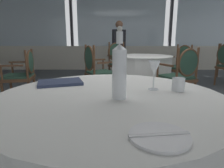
% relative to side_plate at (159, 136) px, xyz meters
% --- Properties ---
extents(ground_plane, '(15.10, 15.10, 0.00)m').
position_rel_side_plate_xyz_m(ground_plane, '(0.12, 2.06, -0.77)').
color(ground_plane, '#4C5156').
extents(window_wall_far, '(11.00, 0.14, 2.88)m').
position_rel_side_plate_xyz_m(window_wall_far, '(0.12, 6.42, 0.38)').
color(window_wall_far, silver).
rests_on(window_wall_far, ground_plane).
extents(foreground_table, '(1.31, 1.31, 0.76)m').
position_rel_side_plate_xyz_m(foreground_table, '(-0.17, 0.49, -0.39)').
color(foreground_table, white).
rests_on(foreground_table, ground_plane).
extents(side_plate, '(0.20, 0.20, 0.01)m').
position_rel_side_plate_xyz_m(side_plate, '(0.00, 0.00, 0.00)').
color(side_plate, white).
rests_on(side_plate, foreground_table).
extents(butter_knife, '(0.20, 0.04, 0.00)m').
position_rel_side_plate_xyz_m(butter_knife, '(0.00, 0.00, 0.01)').
color(butter_knife, silver).
rests_on(butter_knife, foreground_table).
extents(water_bottle, '(0.08, 0.08, 0.37)m').
position_rel_side_plate_xyz_m(water_bottle, '(-0.12, 0.42, 0.15)').
color(water_bottle, white).
rests_on(water_bottle, foreground_table).
extents(wine_glass, '(0.07, 0.07, 0.18)m').
position_rel_side_plate_xyz_m(wine_glass, '(0.10, 0.60, 0.12)').
color(wine_glass, white).
rests_on(wine_glass, foreground_table).
extents(water_tumbler, '(0.08, 0.08, 0.08)m').
position_rel_side_plate_xyz_m(water_tumbler, '(0.25, 0.58, 0.03)').
color(water_tumbler, white).
rests_on(water_tumbler, foreground_table).
extents(menu_book, '(0.35, 0.30, 0.02)m').
position_rel_side_plate_xyz_m(menu_book, '(-0.53, 0.77, 0.01)').
color(menu_book, '#2D3856').
rests_on(menu_book, foreground_table).
extents(background_table_0, '(1.15, 1.15, 0.76)m').
position_rel_side_plate_xyz_m(background_table_0, '(0.44, 3.24, -0.39)').
color(background_table_0, white).
rests_on(background_table_0, ground_plane).
extents(dining_chair_0_0, '(0.64, 0.62, 0.96)m').
position_rel_side_plate_xyz_m(dining_chair_0_0, '(0.90, 2.35, -0.20)').
color(dining_chair_0_0, brown).
rests_on(dining_chair_0_0, ground_plane).
extents(dining_chair_0_1, '(0.62, 0.64, 0.96)m').
position_rel_side_plate_xyz_m(dining_chair_0_1, '(1.33, 3.70, -0.21)').
color(dining_chair_0_1, brown).
rests_on(dining_chair_0_1, ground_plane).
extents(dining_chair_0_2, '(0.64, 0.62, 1.01)m').
position_rel_side_plate_xyz_m(dining_chair_0_2, '(-0.02, 4.14, -0.18)').
color(dining_chair_0_2, brown).
rests_on(dining_chair_0_2, ground_plane).
extents(dining_chair_0_3, '(0.62, 0.64, 0.99)m').
position_rel_side_plate_xyz_m(dining_chair_0_3, '(-0.45, 2.79, -0.19)').
color(dining_chair_0_3, brown).
rests_on(dining_chair_0_3, ground_plane).
extents(dining_chair_1_1, '(0.54, 0.59, 0.91)m').
position_rel_side_plate_xyz_m(dining_chair_1_1, '(-1.66, 2.60, -0.23)').
color(dining_chair_1_1, brown).
rests_on(dining_chair_1_1, ground_plane).
extents(diner_person_0, '(0.37, 0.45, 1.56)m').
position_rel_side_plate_xyz_m(diner_person_0, '(0.01, 4.70, 0.11)').
color(diner_person_0, brown).
rests_on(diner_person_0, ground_plane).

